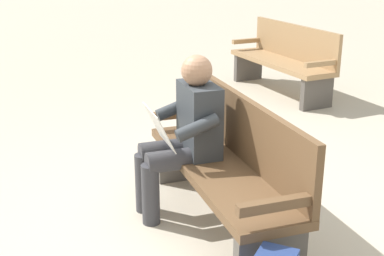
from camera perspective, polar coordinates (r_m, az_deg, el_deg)
name	(u,v)px	position (r m, az deg, el deg)	size (l,w,h in m)	color
ground_plane	(218,223)	(3.86, 2.81, -10.22)	(40.00, 40.00, 0.00)	#B7AD99
bench_near	(228,163)	(3.69, 3.95, -3.81)	(1.81, 0.50, 0.90)	brown
person_seated	(184,132)	(3.78, -0.82, -0.41)	(0.57, 0.58, 1.18)	#33383D
bench_far	(285,59)	(7.17, 9.97, 7.36)	(1.84, 0.65, 0.90)	#9E7A51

